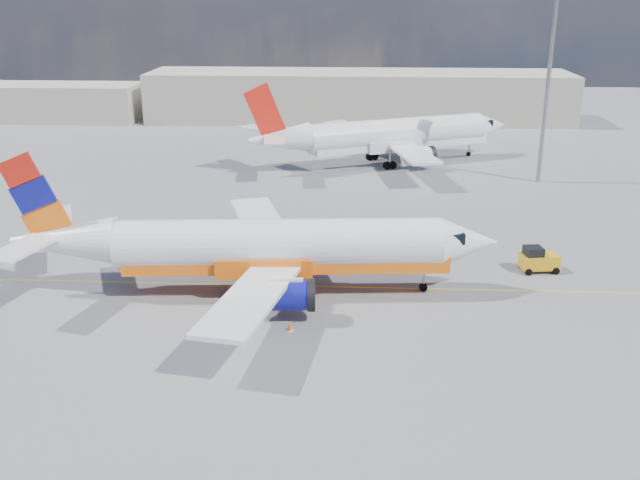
{
  "coord_description": "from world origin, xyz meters",
  "views": [
    {
      "loc": [
        4.98,
        -46.19,
        21.19
      ],
      "look_at": [
        2.31,
        3.6,
        3.5
      ],
      "focal_mm": 40.0,
      "sensor_mm": 36.0,
      "label": 1
    }
  ],
  "objects_px": {
    "main_jet": "(264,247)",
    "second_jet": "(389,136)",
    "gse_tug": "(538,260)",
    "traffic_cone": "(290,327)"
  },
  "relations": [
    {
      "from": "main_jet",
      "to": "second_jet",
      "type": "distance_m",
      "value": 42.62
    },
    {
      "from": "traffic_cone",
      "to": "second_jet",
      "type": "bearing_deg",
      "value": 80.3
    },
    {
      "from": "main_jet",
      "to": "gse_tug",
      "type": "bearing_deg",
      "value": 9.6
    },
    {
      "from": "gse_tug",
      "to": "traffic_cone",
      "type": "distance_m",
      "value": 21.8
    },
    {
      "from": "gse_tug",
      "to": "traffic_cone",
      "type": "xyz_separation_m",
      "value": [
        -18.57,
        -11.38,
        -0.69
      ]
    },
    {
      "from": "gse_tug",
      "to": "traffic_cone",
      "type": "bearing_deg",
      "value": -157.83
    },
    {
      "from": "second_jet",
      "to": "gse_tug",
      "type": "bearing_deg",
      "value": -97.93
    },
    {
      "from": "main_jet",
      "to": "second_jet",
      "type": "bearing_deg",
      "value": 71.17
    },
    {
      "from": "main_jet",
      "to": "second_jet",
      "type": "height_order",
      "value": "second_jet"
    },
    {
      "from": "main_jet",
      "to": "second_jet",
      "type": "xyz_separation_m",
      "value": [
        10.52,
        41.3,
        0.07
      ]
    }
  ]
}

